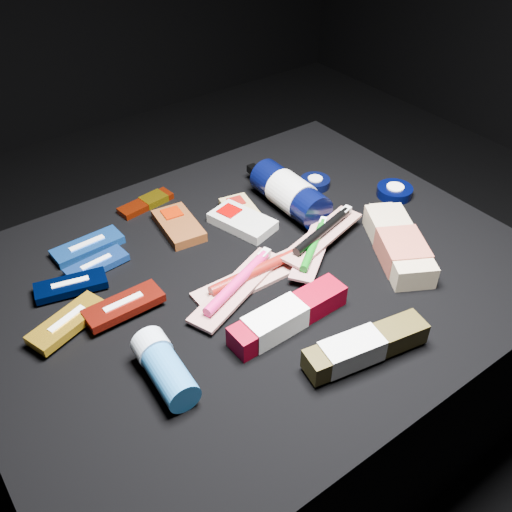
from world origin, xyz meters
TOP-DOWN VIEW (x-y plane):
  - ground at (0.00, 0.00)m, footprint 3.00×3.00m
  - cloth_table at (0.00, 0.00)m, footprint 0.98×0.78m
  - luna_bar_0 at (-0.21, 0.23)m, footprint 0.13×0.05m
  - luna_bar_1 at (-0.22, 0.17)m, footprint 0.12×0.05m
  - luna_bar_2 at (-0.28, 0.14)m, footprint 0.13×0.07m
  - luna_bar_3 at (-0.32, 0.06)m, footprint 0.14×0.09m
  - luna_bar_4 at (-0.23, 0.04)m, footprint 0.13×0.05m
  - clif_bar_0 at (-0.04, 0.19)m, footprint 0.08×0.13m
  - clif_bar_1 at (0.06, 0.13)m, footprint 0.10×0.14m
  - clif_bar_2 at (0.08, 0.16)m, footprint 0.08×0.12m
  - power_bar at (-0.05, 0.30)m, footprint 0.12×0.05m
  - lotion_bottle at (0.18, 0.12)m, footprint 0.08×0.23m
  - cream_tin_upper at (0.28, 0.15)m, footprint 0.06×0.06m
  - cream_tin_lower at (0.39, 0.02)m, footprint 0.08×0.08m
  - bodywash_bottle at (0.24, -0.12)m, footprint 0.16×0.22m
  - deodorant_stick at (-0.25, -0.12)m, footprint 0.06×0.13m
  - toothbrush_pack_0 at (-0.00, -0.02)m, footprint 0.25×0.06m
  - toothbrush_pack_1 at (-0.05, -0.03)m, footprint 0.23×0.13m
  - toothbrush_pack_2 at (0.12, -0.03)m, footprint 0.18×0.14m
  - toothbrush_pack_3 at (0.15, -0.02)m, footprint 0.21×0.10m
  - toothpaste_carton_red at (-0.04, -0.14)m, footprint 0.21×0.05m
  - toothpaste_carton_green at (0.01, -0.26)m, footprint 0.21×0.08m

SIDE VIEW (x-z plane):
  - ground at x=0.00m, z-range 0.00..0.00m
  - cloth_table at x=0.00m, z-range 0.00..0.40m
  - power_bar at x=-0.05m, z-range 0.40..0.41m
  - luna_bar_0 at x=-0.21m, z-range 0.40..0.42m
  - clif_bar_2 at x=0.08m, z-range 0.40..0.42m
  - cream_tin_upper at x=0.28m, z-range 0.40..0.42m
  - luna_bar_1 at x=-0.22m, z-range 0.40..0.42m
  - clif_bar_0 at x=-0.04m, z-range 0.40..0.42m
  - toothbrush_pack_0 at x=0.00m, z-range 0.40..0.42m
  - clif_bar_1 at x=0.06m, z-range 0.40..0.42m
  - cream_tin_lower at x=0.39m, z-range 0.40..0.42m
  - luna_bar_2 at x=-0.28m, z-range 0.40..0.42m
  - luna_bar_3 at x=-0.32m, z-range 0.41..0.42m
  - toothbrush_pack_1 at x=-0.05m, z-range 0.40..0.43m
  - luna_bar_4 at x=-0.23m, z-range 0.41..0.43m
  - toothpaste_carton_red at x=-0.04m, z-range 0.40..0.44m
  - toothbrush_pack_2 at x=0.12m, z-range 0.41..0.43m
  - bodywash_bottle at x=0.24m, z-range 0.40..0.44m
  - toothpaste_carton_green at x=0.01m, z-range 0.40..0.44m
  - deodorant_stick at x=-0.25m, z-range 0.40..0.45m
  - toothbrush_pack_3 at x=0.15m, z-range 0.42..0.44m
  - lotion_bottle at x=0.18m, z-range 0.40..0.47m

